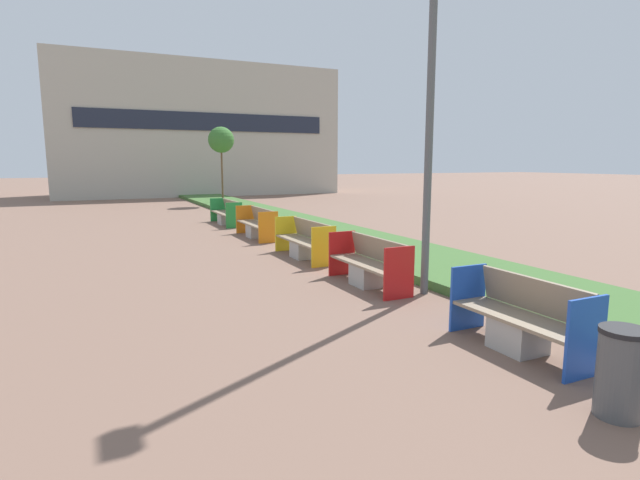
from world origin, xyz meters
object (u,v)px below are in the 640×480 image
street_lamp_post (432,40)px  bench_yellow_frame (305,243)px  bench_green_frame (227,215)px  litter_bin (621,373)px  sapling_tree_far (221,140)px  bench_blue_frame (520,323)px  bench_orange_frame (257,226)px  bench_red_frame (369,267)px

street_lamp_post → bench_yellow_frame: bearing=98.4°
bench_green_frame → litter_bin: (-0.49, -16.14, 0.06)m
litter_bin → street_lamp_post: size_ratio=0.11×
street_lamp_post → sapling_tree_far: bearing=85.8°
bench_green_frame → sapling_tree_far: 9.62m
bench_blue_frame → sapling_tree_far: sapling_tree_far is taller
litter_bin → bench_orange_frame: bearing=87.8°
bench_red_frame → bench_yellow_frame: (0.00, 3.16, 0.01)m
sapling_tree_far → street_lamp_post: bearing=-94.2°
litter_bin → sapling_tree_far: (2.60, 24.95, 3.15)m
bench_red_frame → bench_orange_frame: same height
bench_blue_frame → bench_orange_frame: size_ratio=0.80×
street_lamp_post → bench_green_frame: bearing=93.0°
bench_yellow_frame → sapling_tree_far: bearing=82.6°
bench_red_frame → bench_green_frame: 10.73m
litter_bin → sapling_tree_far: bearing=84.0°
bench_blue_frame → bench_red_frame: (0.00, 3.76, 0.01)m
bench_yellow_frame → litter_bin: (-0.49, -8.57, 0.06)m
bench_orange_frame → bench_red_frame: bearing=-90.0°
bench_blue_frame → bench_red_frame: 3.76m
bench_blue_frame → bench_yellow_frame: 6.92m
bench_yellow_frame → litter_bin: bearing=-93.2°
litter_bin → street_lamp_post: street_lamp_post is taller
bench_green_frame → litter_bin: bench_green_frame is taller
bench_yellow_frame → street_lamp_post: 5.83m
bench_blue_frame → bench_green_frame: size_ratio=0.78×
bench_orange_frame → bench_green_frame: 3.76m
litter_bin → sapling_tree_far: sapling_tree_far is taller
bench_orange_frame → street_lamp_post: (0.61, -7.92, 4.09)m
bench_blue_frame → street_lamp_post: 5.01m
bench_orange_frame → sapling_tree_far: bearing=80.4°
street_lamp_post → sapling_tree_far: (1.51, 20.50, -0.88)m
bench_blue_frame → sapling_tree_far: size_ratio=0.45×
bench_red_frame → litter_bin: 5.43m
bench_blue_frame → bench_red_frame: same height
bench_blue_frame → bench_green_frame: (0.01, 14.49, 0.02)m
bench_orange_frame → litter_bin: 12.39m
bench_orange_frame → sapling_tree_far: sapling_tree_far is taller
bench_orange_frame → bench_green_frame: (0.00, 3.76, 0.00)m
bench_green_frame → bench_red_frame: bearing=-90.0°
bench_red_frame → sapling_tree_far: 19.92m
bench_green_frame → bench_orange_frame: bearing=-90.0°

